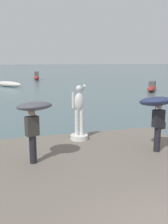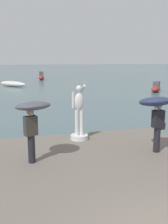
# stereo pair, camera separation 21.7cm
# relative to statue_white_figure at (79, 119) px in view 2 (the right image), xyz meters

# --- Properties ---
(ground_plane) EXTENTS (400.00, 400.00, 0.00)m
(ground_plane) POSITION_rel_statue_white_figure_xyz_m (0.14, 33.12, -1.25)
(ground_plane) COLOR #4C666B
(pier) EXTENTS (7.13, 10.76, 0.40)m
(pier) POSITION_rel_statue_white_figure_xyz_m (0.14, -4.50, -1.05)
(pier) COLOR #70665B
(pier) RESTS_ON ground
(statue_white_figure) EXTENTS (0.71, 0.92, 2.21)m
(statue_white_figure) POSITION_rel_statue_white_figure_xyz_m (0.00, 0.00, 0.00)
(statue_white_figure) COLOR silver
(statue_white_figure) RESTS_ON pier
(onlooker_left) EXTENTS (1.38, 1.39, 1.96)m
(onlooker_left) POSITION_rel_statue_white_figure_xyz_m (-1.95, -1.90, 0.70)
(onlooker_left) COLOR black
(onlooker_left) RESTS_ON pier
(onlooker_right) EXTENTS (1.21, 1.24, 2.02)m
(onlooker_right) POSITION_rel_statue_white_figure_xyz_m (2.13, -2.13, 0.73)
(onlooker_right) COLOR black
(onlooker_right) RESTS_ON pier
(boat_mid) EXTENTS (4.02, 4.52, 0.74)m
(boat_mid) POSITION_rel_statue_white_figure_xyz_m (-2.49, 27.23, -0.88)
(boat_mid) COLOR silver
(boat_mid) RESTS_ON ground
(boat_far) EXTENTS (1.46, 3.50, 1.53)m
(boat_far) POSITION_rel_statue_white_figure_xyz_m (2.73, 38.84, -0.72)
(boat_far) COLOR #9E2D28
(boat_far) RESTS_ON ground
(boat_leftward) EXTENTS (2.74, 3.06, 1.17)m
(boat_leftward) POSITION_rel_statue_white_figure_xyz_m (13.46, 16.61, -0.83)
(boat_leftward) COLOR #9E2D28
(boat_leftward) RESTS_ON ground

